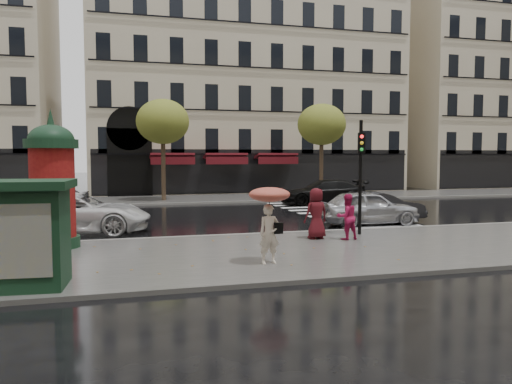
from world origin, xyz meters
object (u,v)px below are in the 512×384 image
object	(u,v)px
woman_umbrella	(270,212)
traffic_light	(361,166)
car_white	(75,213)
man_burgundy	(316,213)
woman_red	(347,217)
newsstand	(26,233)
car_silver	(368,208)
morris_column	(52,181)
car_black	(323,192)
car_far_silver	(50,197)
car_darkgrey	(380,206)

from	to	relation	value
woman_umbrella	traffic_light	distance (m)	6.11
car_white	man_burgundy	bearing A→B (deg)	-109.43
woman_umbrella	woman_red	xyz separation A→B (m)	(3.68, 2.96, -0.61)
woman_umbrella	newsstand	xyz separation A→B (m)	(-5.83, -0.90, -0.19)
man_burgundy	traffic_light	xyz separation A→B (m)	(1.88, 0.40, 1.64)
traffic_light	woman_umbrella	bearing A→B (deg)	-140.34
car_silver	car_white	distance (m)	12.09
woman_red	morris_column	world-z (taller)	morris_column
woman_red	man_burgundy	world-z (taller)	man_burgundy
car_black	car_far_silver	bearing A→B (deg)	-90.00
woman_red	car_white	bearing A→B (deg)	-34.26
man_burgundy	newsstand	xyz separation A→B (m)	(-8.57, -4.32, 0.33)
traffic_light	newsstand	size ratio (longest dim) A/B	1.77
car_far_silver	traffic_light	bearing A→B (deg)	50.62
woman_red	newsstand	distance (m)	10.27
woman_red	car_silver	world-z (taller)	woman_red
woman_red	traffic_light	bearing A→B (deg)	-144.34
car_black	car_white	bearing A→B (deg)	-55.04
car_white	woman_umbrella	bearing A→B (deg)	-136.45
man_burgundy	car_black	distance (m)	13.69
car_silver	morris_column	bearing A→B (deg)	103.04
traffic_light	newsstand	distance (m)	11.54
car_darkgrey	car_white	world-z (taller)	car_white
newsstand	car_darkgrey	xyz separation A→B (m)	(13.62, 8.94, -0.66)
car_far_silver	man_burgundy	bearing A→B (deg)	45.09
car_white	morris_column	bearing A→B (deg)	-177.53
car_darkgrey	car_far_silver	bearing A→B (deg)	67.15
man_burgundy	woman_umbrella	bearing A→B (deg)	42.50
morris_column	car_far_silver	distance (m)	13.24
man_burgundy	car_darkgrey	distance (m)	6.85
newsstand	car_silver	world-z (taller)	newsstand
car_silver	newsstand	bearing A→B (deg)	122.39
newsstand	car_black	bearing A→B (deg)	49.93
woman_umbrella	car_far_silver	size ratio (longest dim) A/B	0.51
car_darkgrey	car_white	size ratio (longest dim) A/B	0.71
woman_umbrella	newsstand	world-z (taller)	newsstand
newsstand	morris_column	bearing A→B (deg)	90.38
car_silver	car_white	bearing A→B (deg)	86.36
car_darkgrey	car_far_silver	distance (m)	17.87
woman_umbrella	woman_red	distance (m)	4.76
newsstand	car_silver	xyz separation A→B (m)	(12.38, 7.78, -0.57)
traffic_light	car_far_silver	distance (m)	18.15
woman_umbrella	newsstand	bearing A→B (deg)	-171.27
car_black	car_far_silver	size ratio (longest dim) A/B	1.26
man_burgundy	morris_column	world-z (taller)	morris_column
man_burgundy	car_darkgrey	world-z (taller)	man_burgundy
newsstand	car_darkgrey	size ratio (longest dim) A/B	0.58
car_darkgrey	car_far_silver	size ratio (longest dim) A/B	0.97
morris_column	newsstand	size ratio (longest dim) A/B	1.85
man_burgundy	car_silver	world-z (taller)	man_burgundy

